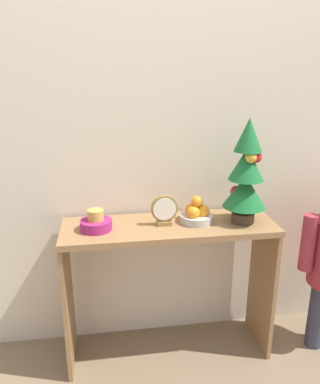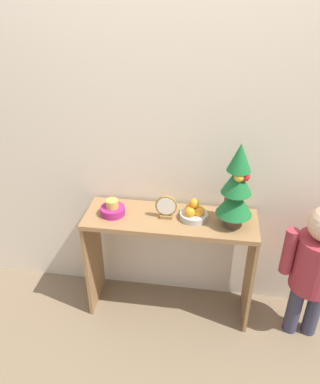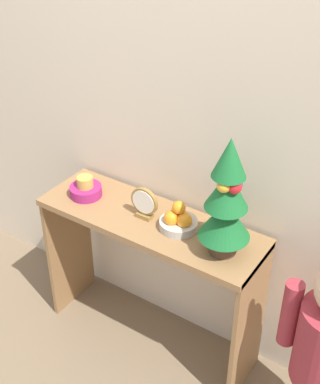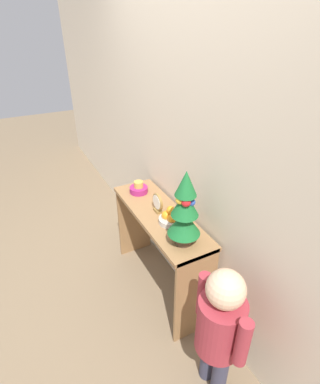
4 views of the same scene
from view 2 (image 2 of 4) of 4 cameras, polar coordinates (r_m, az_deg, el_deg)
name	(u,v)px [view 2 (image 2 of 4)]	position (r m, az deg, el deg)	size (l,w,h in m)	color
ground_plane	(166,325)	(2.62, 0.87, -19.56)	(12.00, 12.00, 0.00)	#7A664C
back_wall	(176,124)	(2.21, 2.46, 10.25)	(7.00, 0.05, 2.50)	beige
console_table	(170,242)	(2.36, 1.52, -7.55)	(1.04, 0.34, 0.74)	olive
mini_tree	(237,188)	(2.10, 11.58, 0.65)	(0.21, 0.21, 0.51)	#4C3828
fruit_bowl	(194,212)	(2.23, 5.14, -3.11)	(0.16, 0.16, 0.13)	#B7B2A8
singing_bowl	(113,209)	(2.28, -7.24, -2.61)	(0.15, 0.15, 0.10)	#9E2366
desk_clock	(166,207)	(2.21, 0.94, -2.33)	(0.13, 0.04, 0.15)	olive
child_figure	(316,263)	(2.37, 22.71, -9.92)	(0.40, 0.26, 0.94)	#38384C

